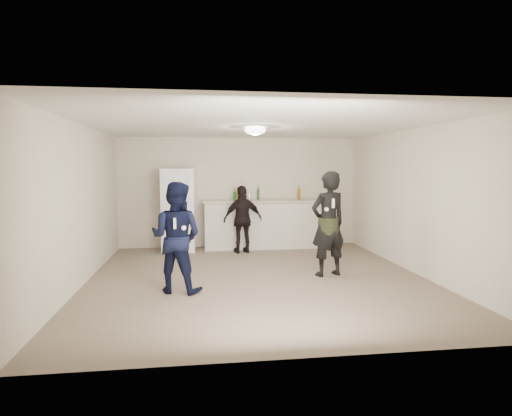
{
  "coord_description": "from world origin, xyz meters",
  "views": [
    {
      "loc": [
        -0.96,
        -6.85,
        1.83
      ],
      "look_at": [
        0.0,
        0.2,
        1.15
      ],
      "focal_mm": 30.0,
      "sensor_mm": 36.0,
      "label": 1
    }
  ],
  "objects": [
    {
      "name": "floor",
      "position": [
        0.0,
        0.0,
        0.0
      ],
      "size": [
        6.0,
        6.0,
        0.0
      ],
      "primitive_type": "plane",
      "color": "#6B5B4C",
      "rests_on": "ground"
    },
    {
      "name": "ceiling",
      "position": [
        0.0,
        0.0,
        2.5
      ],
      "size": [
        6.0,
        6.0,
        0.0
      ],
      "primitive_type": "plane",
      "rotation": [
        3.14,
        0.0,
        0.0
      ],
      "color": "silver",
      "rests_on": "wall_back"
    },
    {
      "name": "wall_back",
      "position": [
        0.0,
        3.0,
        1.25
      ],
      "size": [
        6.0,
        0.0,
        6.0
      ],
      "primitive_type": "plane",
      "rotation": [
        1.57,
        0.0,
        0.0
      ],
      "color": "beige",
      "rests_on": "floor"
    },
    {
      "name": "wall_front",
      "position": [
        0.0,
        -3.0,
        1.25
      ],
      "size": [
        6.0,
        0.0,
        6.0
      ],
      "primitive_type": "plane",
      "rotation": [
        -1.57,
        0.0,
        0.0
      ],
      "color": "beige",
      "rests_on": "floor"
    },
    {
      "name": "wall_left",
      "position": [
        -2.75,
        0.0,
        1.25
      ],
      "size": [
        0.0,
        6.0,
        6.0
      ],
      "primitive_type": "plane",
      "rotation": [
        1.57,
        0.0,
        1.57
      ],
      "color": "beige",
      "rests_on": "floor"
    },
    {
      "name": "wall_right",
      "position": [
        2.75,
        0.0,
        1.25
      ],
      "size": [
        0.0,
        6.0,
        6.0
      ],
      "primitive_type": "plane",
      "rotation": [
        1.57,
        0.0,
        -1.57
      ],
      "color": "beige",
      "rests_on": "floor"
    },
    {
      "name": "counter",
      "position": [
        0.48,
        2.67,
        0.53
      ],
      "size": [
        2.6,
        0.56,
        1.05
      ],
      "primitive_type": "cube",
      "color": "beige",
      "rests_on": "floor"
    },
    {
      "name": "counter_top",
      "position": [
        0.48,
        2.67,
        1.07
      ],
      "size": [
        2.68,
        0.64,
        0.04
      ],
      "primitive_type": "cube",
      "color": "#BBB291",
      "rests_on": "counter"
    },
    {
      "name": "fridge",
      "position": [
        -1.39,
        2.6,
        0.9
      ],
      "size": [
        0.7,
        0.7,
        1.8
      ],
      "primitive_type": "cube",
      "color": "white",
      "rests_on": "floor"
    },
    {
      "name": "fridge_handle",
      "position": [
        -1.11,
        2.23,
        1.3
      ],
      "size": [
        0.02,
        0.02,
        0.6
      ],
      "primitive_type": "cylinder",
      "color": "silver",
      "rests_on": "fridge"
    },
    {
      "name": "ceiling_dome",
      "position": [
        0.0,
        0.3,
        2.45
      ],
      "size": [
        0.36,
        0.36,
        0.16
      ],
      "primitive_type": "ellipsoid",
      "color": "white",
      "rests_on": "ceiling"
    },
    {
      "name": "shaker",
      "position": [
        0.17,
        2.56,
        1.18
      ],
      "size": [
        0.08,
        0.08,
        0.17
      ],
      "primitive_type": "cylinder",
      "color": "silver",
      "rests_on": "counter_top"
    },
    {
      "name": "man",
      "position": [
        -1.29,
        -0.57,
        0.81
      ],
      "size": [
        0.95,
        0.85,
        1.62
      ],
      "primitive_type": "imported",
      "rotation": [
        0.0,
        0.0,
        2.79
      ],
      "color": "#0D1539",
      "rests_on": "floor"
    },
    {
      "name": "woman",
      "position": [
        1.2,
        0.03,
        0.88
      ],
      "size": [
        0.74,
        0.59,
        1.76
      ],
      "primitive_type": "imported",
      "rotation": [
        0.0,
        0.0,
        3.44
      ],
      "color": "black",
      "rests_on": "floor"
    },
    {
      "name": "camo_shorts",
      "position": [
        1.2,
        0.03,
        0.85
      ],
      "size": [
        0.34,
        0.34,
        0.28
      ],
      "primitive_type": "cylinder",
      "color": "#2A391A",
      "rests_on": "woman"
    },
    {
      "name": "spectator",
      "position": [
        -0.02,
        2.17,
        0.72
      ],
      "size": [
        0.9,
        0.5,
        1.44
      ],
      "primitive_type": "imported",
      "rotation": [
        0.0,
        0.0,
        3.32
      ],
      "color": "black",
      "rests_on": "floor"
    },
    {
      "name": "remote_man",
      "position": [
        -1.29,
        -0.85,
        1.05
      ],
      "size": [
        0.04,
        0.04,
        0.15
      ],
      "primitive_type": "cube",
      "color": "silver",
      "rests_on": "man"
    },
    {
      "name": "nunchuk_man",
      "position": [
        -1.17,
        -0.82,
        0.98
      ],
      "size": [
        0.07,
        0.07,
        0.07
      ],
      "primitive_type": "sphere",
      "color": "white",
      "rests_on": "man"
    },
    {
      "name": "remote_woman",
      "position": [
        1.2,
        -0.22,
        1.25
      ],
      "size": [
        0.04,
        0.04,
        0.15
      ],
      "primitive_type": "cube",
      "color": "white",
      "rests_on": "woman"
    },
    {
      "name": "nunchuk_woman",
      "position": [
        1.1,
        -0.19,
        1.15
      ],
      "size": [
        0.07,
        0.07,
        0.07
      ],
      "primitive_type": "sphere",
      "color": "white",
      "rests_on": "woman"
    },
    {
      "name": "bottle_cluster",
      "position": [
        0.41,
        2.71,
        1.2
      ],
      "size": [
        1.55,
        0.33,
        0.25
      ],
      "color": "#16502B",
      "rests_on": "counter_top"
    }
  ]
}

